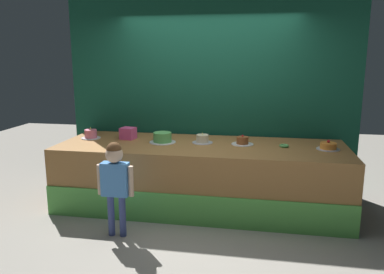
{
  "coord_description": "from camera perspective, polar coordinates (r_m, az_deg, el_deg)",
  "views": [
    {
      "loc": [
        0.73,
        -4.07,
        1.93
      ],
      "look_at": [
        -0.08,
        0.37,
        0.97
      ],
      "focal_mm": 35.63,
      "sensor_mm": 36.0,
      "label": 1
    }
  ],
  "objects": [
    {
      "name": "ground_plane",
      "position": [
        4.56,
        0.12,
        -13.08
      ],
      "size": [
        12.0,
        12.0,
        0.0
      ],
      "primitive_type": "plane",
      "color": "gray"
    },
    {
      "name": "stage_platform",
      "position": [
        4.97,
        1.37,
        -5.82
      ],
      "size": [
        3.65,
        1.25,
        0.83
      ],
      "color": "#9E6B38",
      "rests_on": "ground_plane"
    },
    {
      "name": "curtain_backdrop",
      "position": [
        5.47,
        2.6,
        7.15
      ],
      "size": [
        4.11,
        0.08,
        2.95
      ],
      "primitive_type": "cube",
      "color": "#144C38",
      "rests_on": "ground_plane"
    },
    {
      "name": "child_figure",
      "position": [
        4.16,
        -11.43,
        -5.78
      ],
      "size": [
        0.41,
        0.19,
        1.05
      ],
      "color": "#3F4C8C",
      "rests_on": "ground_plane"
    },
    {
      "name": "pink_box",
      "position": [
        5.25,
        -9.54,
        0.55
      ],
      "size": [
        0.21,
        0.2,
        0.16
      ],
      "primitive_type": "cube",
      "rotation": [
        0.0,
        0.0,
        -0.16
      ],
      "color": "#E95194",
      "rests_on": "stage_platform"
    },
    {
      "name": "donut",
      "position": [
        4.86,
        13.62,
        -1.28
      ],
      "size": [
        0.12,
        0.12,
        0.03
      ],
      "primitive_type": "torus",
      "color": "#59B259",
      "rests_on": "stage_platform"
    },
    {
      "name": "cake_far_left",
      "position": [
        5.4,
        -14.91,
        0.38
      ],
      "size": [
        0.26,
        0.26,
        0.16
      ],
      "color": "silver",
      "rests_on": "stage_platform"
    },
    {
      "name": "cake_left",
      "position": [
        4.98,
        -4.45,
        -0.12
      ],
      "size": [
        0.35,
        0.35,
        0.13
      ],
      "color": "silver",
      "rests_on": "stage_platform"
    },
    {
      "name": "cake_center",
      "position": [
        4.94,
        1.57,
        -0.34
      ],
      "size": [
        0.27,
        0.27,
        0.14
      ],
      "color": "silver",
      "rests_on": "stage_platform"
    },
    {
      "name": "cake_right",
      "position": [
        4.9,
        7.56,
        -0.64
      ],
      "size": [
        0.28,
        0.28,
        0.13
      ],
      "color": "white",
      "rests_on": "stage_platform"
    },
    {
      "name": "cake_far_right",
      "position": [
        4.88,
        19.71,
        -1.33
      ],
      "size": [
        0.27,
        0.27,
        0.12
      ],
      "color": "silver",
      "rests_on": "stage_platform"
    }
  ]
}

